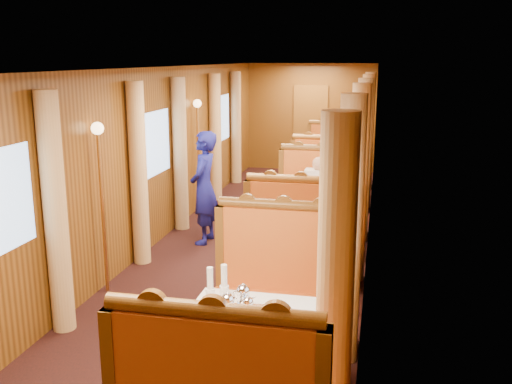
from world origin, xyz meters
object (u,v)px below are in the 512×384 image
(banquette_far_aft, at_px, (337,165))
(steward, at_px, (204,188))
(banquette_mid_aft, at_px, (319,206))
(banquette_far_fwd, at_px, (328,185))
(teapot_left, at_px, (228,308))
(table_near, at_px, (257,356))
(table_mid, at_px, (311,228))
(teapot_back, at_px, (243,299))
(rose_vase_far, at_px, (332,149))
(fruit_plate, at_px, (291,321))
(banquette_near_aft, at_px, (280,298))
(banquette_mid_fwd, at_px, (301,248))
(teapot_right, at_px, (248,309))
(tea_tray, at_px, (246,311))
(passenger, at_px, (318,189))
(table_far, at_px, (333,176))
(rose_vase_mid, at_px, (310,188))

(banquette_far_aft, distance_m, steward, 4.62)
(banquette_mid_aft, distance_m, banquette_far_fwd, 1.47)
(banquette_far_fwd, relative_size, teapot_left, 7.81)
(table_near, bearing_deg, table_mid, 90.00)
(teapot_back, distance_m, rose_vase_far, 6.93)
(fruit_plate, bearing_deg, banquette_far_fwd, 92.62)
(banquette_mid_aft, bearing_deg, banquette_near_aft, -90.00)
(banquette_mid_fwd, bearing_deg, banquette_near_aft, -90.00)
(banquette_mid_aft, relative_size, teapot_back, 7.50)
(teapot_right, bearing_deg, steward, 124.37)
(rose_vase_far, bearing_deg, banquette_far_aft, 88.86)
(banquette_mid_aft, distance_m, tea_tray, 4.56)
(rose_vase_far, height_order, passenger, passenger)
(teapot_back, bearing_deg, banquette_near_aft, 104.26)
(table_far, relative_size, teapot_back, 5.88)
(tea_tray, xyz_separation_m, teapot_right, (0.03, -0.06, 0.05))
(table_near, relative_size, table_far, 1.00)
(teapot_right, bearing_deg, table_near, 70.94)
(teapot_back, xyz_separation_m, fruit_plate, (0.40, -0.19, -0.05))
(table_mid, distance_m, banquette_far_fwd, 2.49)
(banquette_mid_aft, bearing_deg, banquette_far_fwd, 90.00)
(table_near, relative_size, table_mid, 1.00)
(banquette_mid_fwd, relative_size, banquette_mid_aft, 1.00)
(banquette_far_aft, bearing_deg, banquette_mid_fwd, -90.00)
(passenger, bearing_deg, teapot_right, -90.72)
(rose_vase_far, bearing_deg, steward, -115.28)
(banquette_mid_aft, xyz_separation_m, rose_vase_mid, (-0.03, -1.00, 0.50))
(teapot_left, relative_size, passenger, 0.23)
(banquette_mid_fwd, height_order, steward, steward)
(banquette_near_aft, bearing_deg, table_mid, 90.00)
(teapot_back, height_order, fruit_plate, teapot_back)
(banquette_far_fwd, height_order, rose_vase_mid, banquette_far_fwd)
(banquette_mid_aft, height_order, passenger, banquette_mid_aft)
(banquette_mid_fwd, xyz_separation_m, teapot_back, (-0.12, -2.45, 0.40))
(banquette_mid_fwd, xyz_separation_m, tea_tray, (-0.09, -2.52, 0.33))
(banquette_near_aft, height_order, table_mid, banquette_near_aft)
(table_mid, xyz_separation_m, teapot_right, (-0.05, -3.59, 0.43))
(table_mid, bearing_deg, banquette_mid_fwd, -90.00)
(banquette_far_aft, relative_size, teapot_back, 7.50)
(banquette_far_fwd, relative_size, teapot_right, 9.53)
(rose_vase_far, bearing_deg, tea_tray, -90.53)
(table_far, distance_m, teapot_left, 7.15)
(table_near, bearing_deg, steward, 113.03)
(passenger, bearing_deg, table_far, 90.00)
(table_mid, xyz_separation_m, fruit_plate, (0.28, -3.65, 0.39))
(banquette_mid_fwd, xyz_separation_m, passenger, (-0.00, 1.80, 0.32))
(teapot_right, bearing_deg, passenger, 101.82)
(banquette_near_aft, distance_m, table_mid, 2.49)
(banquette_near_aft, height_order, banquette_far_aft, same)
(table_far, xyz_separation_m, teapot_left, (-0.20, -7.14, 0.44))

